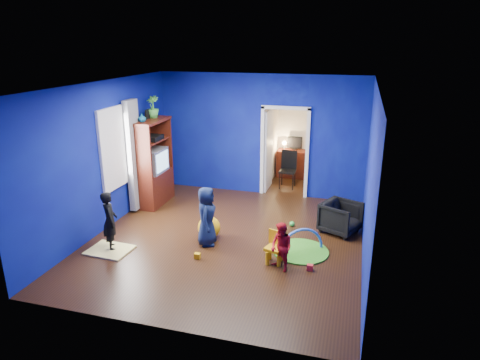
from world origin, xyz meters
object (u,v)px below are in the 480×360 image
(toddler_red, at_px, (281,247))
(study_desk, at_px, (293,164))
(hopper_ball, at_px, (209,227))
(tv_armoire, at_px, (152,162))
(crt_tv, at_px, (153,161))
(armchair, at_px, (341,217))
(child_navy, at_px, (207,216))
(play_mat, at_px, (301,251))
(folding_chair, at_px, (288,170))
(vase, at_px, (142,118))
(kid_chair, at_px, (275,249))
(child_black, at_px, (110,221))

(toddler_red, relative_size, study_desk, 0.94)
(hopper_ball, xyz_separation_m, study_desk, (0.94, 4.28, 0.16))
(tv_armoire, xyz_separation_m, hopper_ball, (1.88, -1.43, -0.76))
(crt_tv, bearing_deg, armchair, -6.46)
(toddler_red, distance_m, hopper_ball, 1.76)
(toddler_red, height_order, hopper_ball, toddler_red)
(child_navy, relative_size, crt_tv, 1.60)
(armchair, bearing_deg, child_navy, 141.27)
(play_mat, xyz_separation_m, folding_chair, (-0.83, 3.42, 0.45))
(armchair, height_order, child_navy, child_navy)
(crt_tv, bearing_deg, toddler_red, -33.50)
(toddler_red, height_order, vase, vase)
(vase, bearing_deg, crt_tv, 82.41)
(tv_armoire, bearing_deg, vase, -90.00)
(vase, distance_m, play_mat, 4.36)
(crt_tv, height_order, kid_chair, crt_tv)
(vase, bearing_deg, study_desk, 48.19)
(crt_tv, bearing_deg, folding_chair, 34.25)
(hopper_ball, bearing_deg, child_black, -150.09)
(play_mat, distance_m, study_desk, 4.47)
(vase, bearing_deg, folding_chair, 37.87)
(armchair, distance_m, child_black, 4.37)
(hopper_ball, distance_m, study_desk, 4.38)
(hopper_ball, bearing_deg, armchair, 21.49)
(armchair, height_order, crt_tv, crt_tv)
(toddler_red, bearing_deg, folding_chair, 135.67)
(vase, relative_size, kid_chair, 0.36)
(study_desk, height_order, folding_chair, folding_chair)
(child_black, height_order, kid_chair, child_black)
(tv_armoire, xyz_separation_m, crt_tv, (0.04, 0.00, 0.04))
(vase, bearing_deg, child_navy, -35.55)
(hopper_ball, distance_m, kid_chair, 1.52)
(child_navy, distance_m, folding_chair, 3.68)
(play_mat, height_order, folding_chair, folding_chair)
(kid_chair, bearing_deg, vase, 170.05)
(vase, distance_m, kid_chair, 4.12)
(armchair, bearing_deg, toddler_red, 178.29)
(child_black, distance_m, play_mat, 3.47)
(child_black, xyz_separation_m, hopper_ball, (1.56, 0.89, -0.33))
(child_navy, distance_m, vase, 2.80)
(kid_chair, xyz_separation_m, study_desk, (-0.45, 4.89, 0.12))
(child_black, height_order, vase, vase)
(tv_armoire, height_order, crt_tv, tv_armoire)
(child_black, height_order, play_mat, child_black)
(child_black, height_order, tv_armoire, tv_armoire)
(crt_tv, xyz_separation_m, hopper_ball, (1.84, -1.43, -0.80))
(crt_tv, distance_m, play_mat, 4.05)
(child_black, distance_m, folding_chair, 4.90)
(vase, xyz_separation_m, crt_tv, (0.04, 0.30, -1.03))
(child_navy, xyz_separation_m, vase, (-1.93, 1.38, 1.49))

